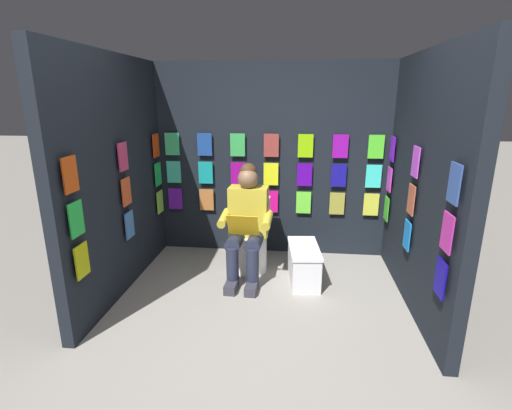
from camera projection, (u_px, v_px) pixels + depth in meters
ground_plane at (249, 362)px, 2.72m from camera, size 30.00×30.00×0.00m
display_wall_back at (272, 161)px, 4.42m from camera, size 2.77×0.14×2.22m
display_wall_left at (423, 185)px, 3.25m from camera, size 0.14×2.05×2.22m
display_wall_right at (116, 177)px, 3.54m from camera, size 0.14×2.05×2.22m
toilet at (250, 239)px, 4.14m from camera, size 0.41×0.56×0.77m
person_reading at (247, 222)px, 3.85m from camera, size 0.54×0.69×1.19m
comic_longbox_near at (304, 264)px, 3.86m from camera, size 0.35×0.65×0.38m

